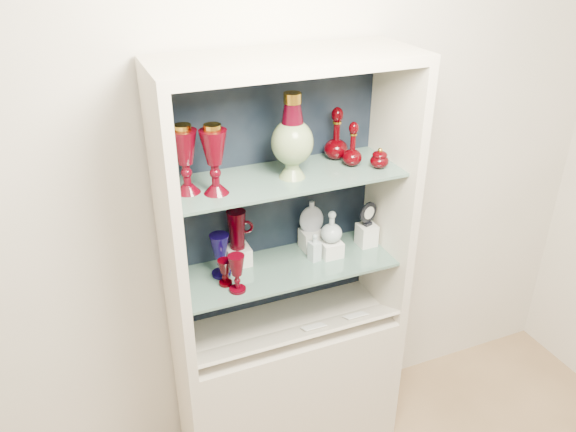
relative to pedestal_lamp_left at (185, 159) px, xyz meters
name	(u,v)px	position (x,y,z in m)	size (l,w,h in m)	color
wall_back	(268,173)	(0.39, 0.20, -0.20)	(3.50, 0.02, 2.80)	beige
cabinet_base	(288,386)	(0.39, -0.02, -1.22)	(1.00, 0.40, 0.75)	beige
cabinet_back_panel	(271,192)	(0.39, 0.17, -0.27)	(0.98, 0.02, 1.15)	black
cabinet_side_left	(169,233)	(-0.09, -0.02, -0.27)	(0.04, 0.40, 1.15)	beige
cabinet_side_right	(391,191)	(0.87, -0.02, -0.27)	(0.04, 0.40, 1.15)	beige
cabinet_top_cap	(288,61)	(0.39, -0.02, 0.32)	(1.00, 0.40, 0.04)	beige
shelf_lower	(286,267)	(0.39, 0.00, -0.56)	(0.92, 0.34, 0.01)	slate
shelf_upper	(286,177)	(0.39, 0.00, -0.14)	(0.92, 0.34, 0.01)	slate
label_ledge	(298,334)	(0.39, -0.13, -0.82)	(0.92, 0.18, 0.01)	beige
label_card_0	(313,327)	(0.47, -0.13, -0.80)	(0.10, 0.07, 0.00)	white
label_card_1	(355,315)	(0.67, -0.13, -0.80)	(0.10, 0.07, 0.00)	white
pedestal_lamp_left	(185,159)	(0.00, 0.00, 0.00)	(0.10, 0.10, 0.26)	#4A000B
pedestal_lamp_right	(214,160)	(0.09, -0.05, 0.00)	(0.10, 0.10, 0.26)	#4A000B
enamel_urn	(292,136)	(0.41, -0.02, 0.04)	(0.16, 0.16, 0.33)	#0C3F21
ruby_decanter_a	(353,142)	(0.68, 0.00, -0.03)	(0.08, 0.08, 0.21)	#3F0003
ruby_decanter_b	(337,132)	(0.65, 0.09, -0.01)	(0.10, 0.10, 0.24)	#3F0003
lidded_bowl	(380,158)	(0.77, -0.07, -0.09)	(0.08, 0.08, 0.09)	#3F0003
cobalt_goblet	(220,255)	(0.12, 0.04, -0.45)	(0.08, 0.08, 0.19)	#100741
ruby_goblet_tall	(237,273)	(0.14, -0.09, -0.47)	(0.07, 0.07, 0.16)	#4A000B
ruby_goblet_small	(225,272)	(0.11, -0.03, -0.49)	(0.06, 0.06, 0.11)	#3F0003
riser_ruby_pitcher	(238,255)	(0.21, 0.10, -0.51)	(0.10, 0.10, 0.08)	silver
ruby_pitcher	(237,230)	(0.21, 0.10, -0.38)	(0.13, 0.08, 0.17)	#4A000B
clear_square_bottle	(315,247)	(0.52, 0.00, -0.49)	(0.04, 0.04, 0.13)	#ADC1C9
riser_flat_flask	(311,239)	(0.55, 0.10, -0.50)	(0.09, 0.09, 0.09)	silver
flat_flask	(312,216)	(0.55, 0.10, -0.39)	(0.11, 0.04, 0.15)	#A5ABB9
riser_clear_round_decanter	(331,248)	(0.60, 0.01, -0.51)	(0.09, 0.09, 0.07)	silver
clear_round_decanter	(332,227)	(0.60, 0.01, -0.41)	(0.09, 0.09, 0.14)	#ADC1C9
riser_cameo_medallion	(367,235)	(0.80, 0.03, -0.50)	(0.08, 0.08, 0.10)	silver
cameo_medallion	(368,214)	(0.80, 0.03, -0.39)	(0.10, 0.04, 0.12)	black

